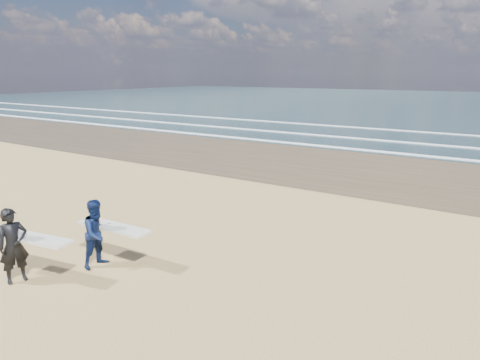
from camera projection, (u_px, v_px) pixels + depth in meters
The scene contains 2 objects.
surfer_near at pixel (16, 245), 10.22m from camera, with size 2.26×1.17×1.85m.
surfer_far at pixel (99, 233), 11.08m from camera, with size 2.22×1.12×1.80m.
Camera 1 is at (9.61, -4.49, 4.95)m, focal length 32.00 mm.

